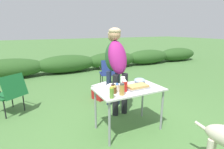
{
  "coord_description": "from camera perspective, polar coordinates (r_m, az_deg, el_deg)",
  "views": [
    {
      "loc": [
        -1.47,
        -2.29,
        1.68
      ],
      "look_at": [
        -0.1,
        0.42,
        0.89
      ],
      "focal_mm": 28.0,
      "sensor_mm": 36.0,
      "label": 1
    }
  ],
  "objects": [
    {
      "name": "ketchup_bottle",
      "position": [
        2.71,
        4.21,
        -3.52
      ],
      "size": [
        0.08,
        0.08,
        0.21
      ],
      "color": "red",
      "rests_on": "folding_table"
    },
    {
      "name": "bbq_sauce_bottle",
      "position": [
        2.72,
        0.33,
        -4.1
      ],
      "size": [
        0.07,
        0.07,
        0.14
      ],
      "color": "#562314",
      "rests_on": "folding_table"
    },
    {
      "name": "folding_table",
      "position": [
        2.9,
        5.55,
        -5.96
      ],
      "size": [
        1.1,
        0.64,
        0.74
      ],
      "color": "silver",
      "rests_on": "ground"
    },
    {
      "name": "mayo_bottle",
      "position": [
        2.7,
        1.67,
        -4.17
      ],
      "size": [
        0.06,
        0.06,
        0.15
      ],
      "color": "silver",
      "rests_on": "folding_table"
    },
    {
      "name": "mixing_bowl",
      "position": [
        3.19,
        9.02,
        -1.88
      ],
      "size": [
        0.2,
        0.2,
        0.09
      ],
      "primitive_type": "ellipsoid",
      "color": "#99B2CC",
      "rests_on": "folding_table"
    },
    {
      "name": "camp_chair_near_hedge",
      "position": [
        4.04,
        -30.37,
        -4.94
      ],
      "size": [
        0.72,
        0.75,
        0.83
      ],
      "rotation": [
        0.0,
        0.0,
        0.61
      ],
      "color": "#19602D",
      "rests_on": "ground"
    },
    {
      "name": "paper_cup_stack",
      "position": [
        3.0,
        3.57,
        -2.17
      ],
      "size": [
        0.08,
        0.08,
        0.15
      ],
      "primitive_type": "cylinder",
      "color": "white",
      "rests_on": "folding_table"
    },
    {
      "name": "food_tray",
      "position": [
        2.89,
        8.26,
        -3.96
      ],
      "size": [
        0.39,
        0.23,
        0.06
      ],
      "color": "#9E9EA3",
      "rests_on": "folding_table"
    },
    {
      "name": "camp_chair_green_behind_table",
      "position": [
        5.13,
        -1.15,
        0.94
      ],
      "size": [
        0.6,
        0.69,
        0.83
      ],
      "rotation": [
        0.0,
        0.0,
        -0.26
      ],
      "color": "navy",
      "rests_on": "ground"
    },
    {
      "name": "cooler_box",
      "position": [
        4.41,
        -3.04,
        -5.43
      ],
      "size": [
        0.56,
        0.47,
        0.34
      ],
      "rotation": [
        0.0,
        0.0,
        0.35
      ],
      "color": "#B21E1E",
      "rests_on": "ground"
    },
    {
      "name": "shrub_hedge",
      "position": [
        7.16,
        -14.51,
        3.4
      ],
      "size": [
        14.4,
        0.9,
        0.7
      ],
      "color": "#2D5623",
      "rests_on": "ground"
    },
    {
      "name": "relish_jar",
      "position": [
        2.44,
        -0.11,
        -5.91
      ],
      "size": [
        0.06,
        0.06,
        0.17
      ],
      "color": "olive",
      "rests_on": "folding_table"
    },
    {
      "name": "standing_person_in_dark_puffer",
      "position": [
        3.43,
        1.83,
        4.48
      ],
      "size": [
        0.39,
        0.51,
        1.71
      ],
      "rotation": [
        0.0,
        0.0,
        -0.04
      ],
      "color": "black",
      "rests_on": "ground"
    },
    {
      "name": "standing_person_in_gray_fleece",
      "position": [
        3.78,
        0.4,
        4.81
      ],
      "size": [
        0.42,
        0.36,
        1.66
      ],
      "rotation": [
        0.0,
        0.0,
        -0.35
      ],
      "color": "#232D4C",
      "rests_on": "ground"
    },
    {
      "name": "spice_jar",
      "position": [
        2.56,
        3.26,
        -4.79
      ],
      "size": [
        0.07,
        0.07,
        0.18
      ],
      "color": "#B2893D",
      "rests_on": "folding_table"
    },
    {
      "name": "plate_stack",
      "position": [
        2.91,
        0.6,
        -3.8
      ],
      "size": [
        0.22,
        0.22,
        0.04
      ],
      "primitive_type": "cylinder",
      "color": "white",
      "rests_on": "folding_table"
    },
    {
      "name": "beer_bottle",
      "position": [
        2.63,
        0.82,
        -4.89
      ],
      "size": [
        0.06,
        0.06,
        0.13
      ],
      "color": "brown",
      "rests_on": "folding_table"
    },
    {
      "name": "ground_plane",
      "position": [
        3.19,
        5.24,
        -17.17
      ],
      "size": [
        60.0,
        60.0,
        0.0
      ],
      "primitive_type": "plane",
      "color": "#4C7A3D"
    }
  ]
}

